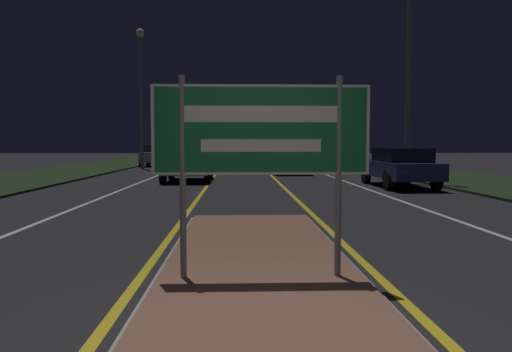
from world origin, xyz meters
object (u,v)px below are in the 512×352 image
at_px(car_receding_2, 320,154).
at_px(car_approaching_1, 157,155).
at_px(car_receding_1, 289,159).
at_px(car_approaching_2, 210,153).
at_px(streetlight_right_near, 410,27).
at_px(car_approaching_0, 188,162).
at_px(car_receding_3, 269,152).
at_px(streetlight_left_far, 141,80).
at_px(highway_sign, 261,137).
at_px(car_receding_0, 399,166).

bearing_deg(car_receding_2, car_approaching_1, -177.09).
bearing_deg(car_receding_1, car_approaching_2, 106.31).
bearing_deg(streetlight_right_near, car_approaching_1, 128.08).
distance_m(car_approaching_0, car_approaching_2, 22.60).
distance_m(car_receding_1, car_approaching_2, 18.16).
bearing_deg(car_approaching_0, car_receding_3, 78.47).
distance_m(streetlight_left_far, car_approaching_1, 6.17).
distance_m(highway_sign, car_approaching_0, 15.74).
relative_size(streetlight_left_far, car_receding_2, 1.98).
relative_size(highway_sign, car_approaching_1, 0.56).
relative_size(streetlight_left_far, car_approaching_2, 1.78).
relative_size(streetlight_left_far, car_approaching_0, 2.09).
height_order(streetlight_left_far, car_receding_3, streetlight_left_far).
xyz_separation_m(car_receding_0, car_receding_1, (-3.13, 8.33, -0.01)).
bearing_deg(streetlight_right_near, car_approaching_0, 169.89).
bearing_deg(streetlight_left_far, car_receding_0, -48.60).
bearing_deg(car_receding_1, highway_sign, -96.78).
relative_size(car_approaching_0, car_approaching_1, 0.98).
bearing_deg(car_receding_2, car_receding_1, -108.67).
height_order(highway_sign, car_receding_0, highway_sign).
height_order(streetlight_left_far, car_approaching_0, streetlight_left_far).
bearing_deg(highway_sign, car_receding_0, 65.71).
relative_size(car_receding_2, car_receding_3, 1.02).
relative_size(car_receding_1, car_approaching_0, 1.10).
xyz_separation_m(streetlight_right_near, car_approaching_2, (-9.05, 24.16, -5.35)).
xyz_separation_m(streetlight_left_far, car_receding_0, (11.79, -13.38, -4.73)).
bearing_deg(highway_sign, car_receding_1, 83.22).
bearing_deg(car_approaching_2, highway_sign, -86.04).
distance_m(car_receding_1, car_receding_2, 10.12).
bearing_deg(car_receding_0, car_receding_2, 89.65).
bearing_deg(streetlight_right_near, streetlight_left_far, 136.98).
bearing_deg(car_receding_0, highway_sign, -114.29).
xyz_separation_m(highway_sign, car_approaching_2, (-2.64, 38.15, -0.91)).
bearing_deg(car_approaching_1, car_receding_3, 49.64).
bearing_deg(car_receding_1, car_approaching_0, -132.85).
bearing_deg(streetlight_left_far, car_approaching_2, 73.95).
bearing_deg(highway_sign, streetlight_left_far, 103.54).
relative_size(streetlight_right_near, car_approaching_1, 2.41).
xyz_separation_m(streetlight_left_far, car_receding_2, (11.90, 4.54, -4.69)).
xyz_separation_m(car_receding_2, car_approaching_0, (-8.03, -14.75, 0.00)).
xyz_separation_m(streetlight_right_near, car_receding_0, (-0.82, -1.60, -5.31)).
xyz_separation_m(highway_sign, car_receding_0, (5.59, 12.39, -0.87)).
height_order(car_receding_3, car_approaching_0, car_approaching_0).
bearing_deg(car_receding_0, streetlight_left_far, 131.40).
height_order(streetlight_right_near, car_receding_3, streetlight_right_near).
bearing_deg(streetlight_right_near, car_receding_1, 120.43).
xyz_separation_m(streetlight_left_far, car_approaching_2, (3.56, 12.39, -4.76)).
bearing_deg(highway_sign, streetlight_right_near, 65.36).
bearing_deg(car_approaching_2, streetlight_left_far, -106.05).
xyz_separation_m(car_receding_3, car_approaching_0, (-4.93, -24.16, 0.02)).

